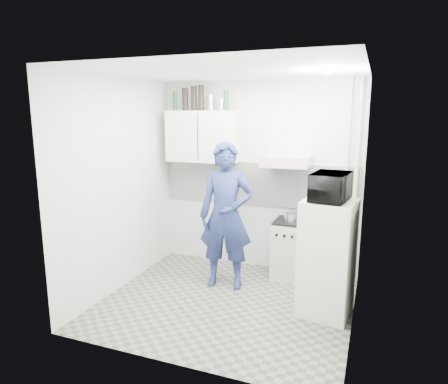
% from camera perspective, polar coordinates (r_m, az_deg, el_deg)
% --- Properties ---
extents(floor, '(2.80, 2.80, 0.00)m').
position_cam_1_polar(floor, '(4.83, 0.30, -15.50)').
color(floor, slate).
rests_on(floor, ground).
extents(ceiling, '(2.80, 2.80, 0.00)m').
position_cam_1_polar(ceiling, '(4.33, 0.33, 16.90)').
color(ceiling, white).
rests_on(ceiling, wall_back).
extents(wall_back, '(2.80, 0.00, 2.80)m').
position_cam_1_polar(wall_back, '(5.57, 4.86, 2.20)').
color(wall_back, silver).
rests_on(wall_back, floor).
extents(wall_left, '(0.00, 2.60, 2.60)m').
position_cam_1_polar(wall_left, '(5.05, -14.71, 0.93)').
color(wall_left, silver).
rests_on(wall_left, floor).
extents(wall_right, '(0.00, 2.60, 2.60)m').
position_cam_1_polar(wall_right, '(4.13, 18.82, -1.59)').
color(wall_right, silver).
rests_on(wall_right, floor).
extents(person, '(0.73, 0.54, 1.83)m').
position_cam_1_polar(person, '(4.96, 0.28, -3.41)').
color(person, navy).
rests_on(person, floor).
extents(stove, '(0.47, 0.47, 0.76)m').
position_cam_1_polar(stove, '(5.43, 9.61, -8.19)').
color(stove, '#B7AF9F').
rests_on(stove, floor).
extents(fridge, '(0.59, 0.59, 1.28)m').
position_cam_1_polar(fridge, '(4.49, 14.50, -9.13)').
color(fridge, silver).
rests_on(fridge, floor).
extents(stove_top, '(0.46, 0.46, 0.03)m').
position_cam_1_polar(stove_top, '(5.31, 9.75, -4.18)').
color(stove_top, black).
rests_on(stove_top, stove).
extents(saucepan, '(0.19, 0.19, 0.10)m').
position_cam_1_polar(saucepan, '(5.27, 9.62, -3.56)').
color(saucepan, silver).
rests_on(saucepan, stove_top).
extents(microwave, '(0.56, 0.41, 0.29)m').
position_cam_1_polar(microwave, '(4.29, 15.02, 0.74)').
color(microwave, black).
rests_on(microwave, fridge).
extents(bottle_a, '(0.06, 0.06, 0.27)m').
position_cam_1_polar(bottle_a, '(5.77, -7.00, 12.78)').
color(bottle_a, '#144C1E').
rests_on(bottle_a, upper_cabinet).
extents(bottle_b, '(0.08, 0.08, 0.31)m').
position_cam_1_polar(bottle_b, '(5.70, -5.58, 13.04)').
color(bottle_b, black).
rests_on(bottle_b, upper_cabinet).
extents(bottle_c, '(0.08, 0.08, 0.33)m').
position_cam_1_polar(bottle_c, '(5.64, -4.31, 13.18)').
color(bottle_c, black).
rests_on(bottle_c, upper_cabinet).
extents(bottle_d, '(0.08, 0.08, 0.34)m').
position_cam_1_polar(bottle_d, '(5.60, -3.28, 13.27)').
color(bottle_d, black).
rests_on(bottle_d, upper_cabinet).
extents(canister_a, '(0.09, 0.09, 0.21)m').
position_cam_1_polar(canister_a, '(5.54, -1.93, 12.64)').
color(canister_a, silver).
rests_on(canister_a, upper_cabinet).
extents(canister_b, '(0.09, 0.09, 0.16)m').
position_cam_1_polar(canister_b, '(5.48, -0.41, 12.40)').
color(canister_b, silver).
rests_on(canister_b, upper_cabinet).
extents(bottle_e, '(0.07, 0.07, 0.27)m').
position_cam_1_polar(bottle_e, '(5.46, 0.30, 12.95)').
color(bottle_e, '#144C1E').
rests_on(bottle_e, upper_cabinet).
extents(upper_cabinet, '(1.00, 0.35, 0.70)m').
position_cam_1_polar(upper_cabinet, '(5.60, -3.02, 7.94)').
color(upper_cabinet, silver).
rests_on(upper_cabinet, wall_back).
extents(range_hood, '(0.60, 0.50, 0.14)m').
position_cam_1_polar(range_hood, '(5.18, 8.93, 4.44)').
color(range_hood, '#B7AF9F').
rests_on(range_hood, wall_back).
extents(backsplash, '(2.74, 0.03, 0.60)m').
position_cam_1_polar(backsplash, '(5.57, 4.80, 1.16)').
color(backsplash, white).
rests_on(backsplash, wall_back).
extents(pipe_a, '(0.05, 0.05, 2.60)m').
position_cam_1_polar(pipe_a, '(5.28, 18.28, 1.17)').
color(pipe_a, '#B7AF9F').
rests_on(pipe_a, floor).
extents(pipe_b, '(0.04, 0.04, 2.60)m').
position_cam_1_polar(pipe_b, '(5.29, 16.99, 1.26)').
color(pipe_b, '#B7AF9F').
rests_on(pipe_b, floor).
extents(ceiling_spot_fixture, '(0.10, 0.10, 0.02)m').
position_cam_1_polar(ceiling_spot_fixture, '(4.28, 14.50, 16.21)').
color(ceiling_spot_fixture, white).
rests_on(ceiling_spot_fixture, ceiling).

